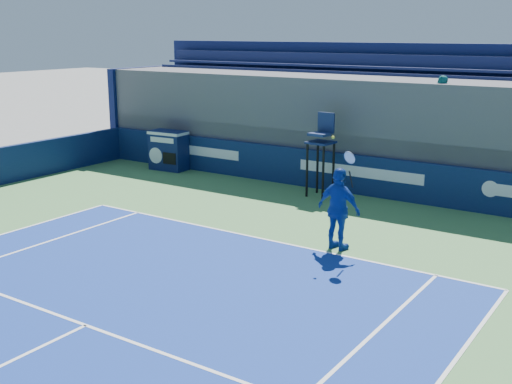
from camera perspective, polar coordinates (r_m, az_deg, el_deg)
The scene contains 5 objects.
back_hoarding at distance 19.42m, azimuth 9.26°, elevation 1.49°, with size 20.40×0.21×1.20m.
match_clock at distance 22.82m, azimuth -7.78°, elevation 3.79°, with size 1.36×0.81×1.40m.
umpire_chair at distance 18.90m, azimuth 5.83°, elevation 4.12°, with size 0.75×0.75×2.48m.
tennis_player at distance 14.35m, azimuth 7.39°, elevation -1.51°, with size 1.16×0.63×2.57m.
stadium_seating at distance 21.04m, azimuth 11.82°, elevation 5.77°, with size 21.00×4.05×4.40m.
Camera 1 is at (7.84, -0.17, 4.79)m, focal length 45.00 mm.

